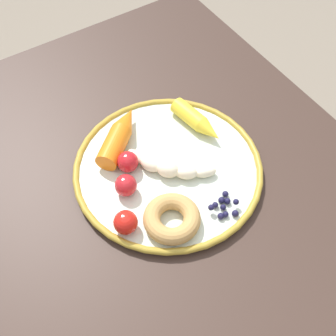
% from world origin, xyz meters
% --- Properties ---
extents(ground_plane, '(6.00, 6.00, 0.00)m').
position_xyz_m(ground_plane, '(0.00, 0.00, 0.00)').
color(ground_plane, gray).
extents(dining_table, '(0.99, 0.79, 0.75)m').
position_xyz_m(dining_table, '(0.00, 0.00, 0.65)').
color(dining_table, '#382720').
rests_on(dining_table, ground_plane).
extents(plate, '(0.34, 0.34, 0.02)m').
position_xyz_m(plate, '(0.04, -0.05, 0.76)').
color(plate, silver).
rests_on(plate, dining_table).
extents(banana, '(0.13, 0.12, 0.03)m').
position_xyz_m(banana, '(0.03, -0.04, 0.78)').
color(banana, '#F4E4BF').
rests_on(banana, plate).
extents(carrot_orange, '(0.12, 0.13, 0.04)m').
position_xyz_m(carrot_orange, '(0.14, -0.00, 0.78)').
color(carrot_orange, orange).
rests_on(carrot_orange, plate).
extents(carrot_yellow, '(0.12, 0.05, 0.03)m').
position_xyz_m(carrot_yellow, '(0.09, -0.15, 0.78)').
color(carrot_yellow, yellow).
rests_on(carrot_yellow, plate).
extents(donut, '(0.12, 0.12, 0.03)m').
position_xyz_m(donut, '(-0.06, 0.01, 0.78)').
color(donut, tan).
rests_on(donut, plate).
extents(blueberry_pile, '(0.05, 0.05, 0.02)m').
position_xyz_m(blueberry_pile, '(-0.08, -0.08, 0.77)').
color(blueberry_pile, '#191638').
rests_on(blueberry_pile, plate).
extents(tomato_near, '(0.04, 0.04, 0.04)m').
position_xyz_m(tomato_near, '(0.08, 0.01, 0.78)').
color(tomato_near, red).
rests_on(tomato_near, plate).
extents(tomato_mid, '(0.04, 0.04, 0.04)m').
position_xyz_m(tomato_mid, '(-0.03, 0.08, 0.78)').
color(tomato_mid, red).
rests_on(tomato_mid, plate).
extents(tomato_far, '(0.04, 0.04, 0.04)m').
position_xyz_m(tomato_far, '(0.04, 0.04, 0.78)').
color(tomato_far, red).
rests_on(tomato_far, plate).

